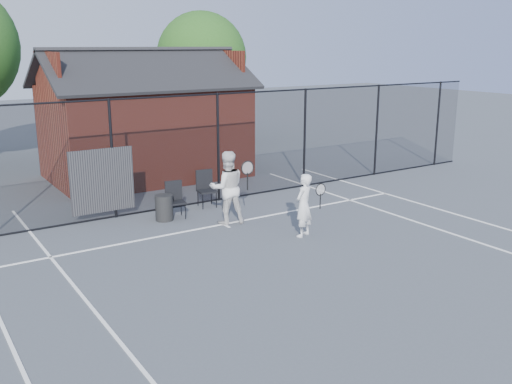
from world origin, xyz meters
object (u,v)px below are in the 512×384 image
clubhouse (145,128)px  waste_bin (164,208)px  player_back (227,187)px  chair_left (176,201)px  chair_right (207,189)px  player_front (304,205)px

clubhouse → waste_bin: 5.30m
player_back → waste_bin: bearing=139.5°
player_back → chair_left: size_ratio=1.96×
chair_right → waste_bin: bearing=-153.3°
chair_right → chair_left: bearing=-148.5°
player_back → waste_bin: (-1.22, 1.04, -0.57)m
player_back → waste_bin: 1.71m
clubhouse → chair_right: bearing=-91.2°
clubhouse → chair_right: clubhouse is taller
player_front → chair_left: size_ratio=1.60×
clubhouse → chair_right: (-0.09, -4.40, -1.12)m
player_front → chair_left: player_front is taller
player_front → chair_right: player_front is taller
clubhouse → chair_left: 5.18m
player_back → chair_right: 1.62m
player_back → chair_right: size_ratio=1.85×
waste_bin → player_front: bearing=-52.5°
waste_bin → clubhouse: bearing=72.3°
clubhouse → chair_left: size_ratio=7.11×
clubhouse → player_back: 5.99m
player_back → waste_bin: player_back is taller
chair_left → chair_right: size_ratio=0.94×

